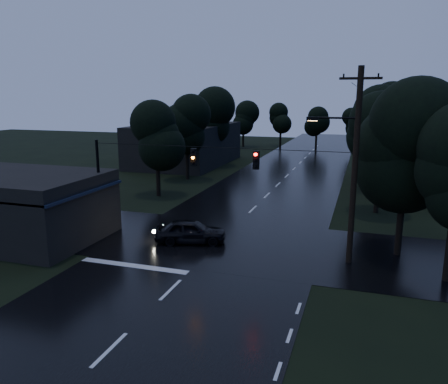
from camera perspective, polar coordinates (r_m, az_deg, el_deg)
The scene contains 18 objects.
ground at distance 16.49m, azimuth -14.71°, elevation -19.36°, with size 160.00×160.00×0.00m, color black.
main_road at distance 43.24m, azimuth 7.05°, elevation 0.94°, with size 12.00×120.00×0.02m, color black.
cross_street at distance 26.36m, azimuth -0.54°, elevation -6.53°, with size 60.00×9.00×0.02m, color black.
storefront at distance 30.07m, azimuth -26.66°, elevation -1.48°, with size 12.15×7.00×4.00m.
building_far_right at distance 46.47m, azimuth 25.35°, elevation 3.38°, with size 10.00×14.00×4.40m, color black.
building_far_left at distance 56.42m, azimuth -5.03°, elevation 6.25°, with size 10.00×16.00×5.00m, color black.
utility_pole_main at distance 22.88m, azimuth 16.52°, elevation 3.60°, with size 3.50×0.30×10.00m.
utility_pole_far at distance 39.91m, azimuth 18.46°, elevation 5.07°, with size 2.00×0.30×7.50m.
anchor_pole_left at distance 27.95m, azimuth -15.97°, elevation 0.47°, with size 0.18×0.18×6.00m, color black.
span_signals at distance 24.02m, azimuth -0.07°, elevation 4.48°, with size 15.00×0.37×1.12m.
tree_corner_near at distance 24.85m, azimuth 22.77°, elevation 5.53°, with size 4.48×4.48×9.44m.
tree_left_a at distance 37.79m, azimuth -8.78°, elevation 7.27°, with size 3.92×3.92×8.26m.
tree_left_b at distance 45.26m, azimuth -4.90°, elevation 8.68°, with size 4.20×4.20×8.85m.
tree_left_c at distance 54.78m, azimuth -1.39°, elevation 9.77°, with size 4.48×4.48×9.44m.
tree_right_a at distance 33.77m, azimuth 19.87°, elevation 6.71°, with size 4.20×4.20×8.85m.
tree_right_b at distance 41.74m, azimuth 20.46°, elevation 8.15°, with size 4.48×4.48×9.44m.
tree_right_c at distance 51.72m, azimuth 20.76°, elevation 9.24°, with size 4.76×4.76×10.03m.
car at distance 26.09m, azimuth -4.38°, elevation -5.12°, with size 1.69×4.19×1.43m, color black.
Camera 1 is at (7.93, -11.63, 8.59)m, focal length 35.00 mm.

